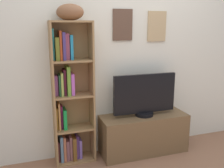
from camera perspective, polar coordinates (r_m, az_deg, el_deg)
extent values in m
cube|color=silver|center=(3.01, 2.24, 6.23)|extent=(4.80, 0.06, 2.34)
cube|color=brown|center=(2.95, 2.45, 13.42)|extent=(0.24, 0.02, 0.35)
cube|color=tan|center=(2.94, 2.49, 13.42)|extent=(0.19, 0.01, 0.30)
cube|color=tan|center=(3.13, 10.25, 12.89)|extent=(0.24, 0.02, 0.36)
cube|color=slate|center=(3.13, 10.29, 12.89)|extent=(0.19, 0.01, 0.31)
cube|color=#977247|center=(2.75, -13.30, -2.76)|extent=(0.02, 0.24, 1.59)
cube|color=#977247|center=(2.82, -4.66, -2.07)|extent=(0.02, 0.24, 1.59)
cube|color=#977247|center=(2.89, -9.31, -1.83)|extent=(0.45, 0.01, 1.59)
cube|color=#977247|center=(3.08, -8.39, -16.61)|extent=(0.41, 0.23, 0.02)
cube|color=#977247|center=(2.91, -8.65, -9.97)|extent=(0.41, 0.23, 0.02)
cube|color=#977247|center=(2.78, -8.92, -2.62)|extent=(0.41, 0.23, 0.02)
cube|color=#977247|center=(2.70, -9.21, 5.30)|extent=(0.41, 0.23, 0.02)
cube|color=#977247|center=(2.68, -9.53, 13.95)|extent=(0.41, 0.23, 0.02)
cube|color=#562629|center=(3.02, -12.18, -14.54)|extent=(0.02, 0.16, 0.24)
cube|color=#5D809E|center=(3.00, -11.59, -14.03)|extent=(0.03, 0.18, 0.31)
cube|color=#AD6245|center=(3.01, -10.93, -14.05)|extent=(0.03, 0.18, 0.30)
cube|color=#784B54|center=(3.03, -10.22, -14.36)|extent=(0.03, 0.17, 0.25)
cube|color=#A86C6F|center=(3.03, -9.53, -13.96)|extent=(0.03, 0.16, 0.28)
cube|color=brown|center=(3.02, -8.77, -14.06)|extent=(0.04, 0.19, 0.27)
cube|color=#5A367D|center=(3.04, -8.08, -13.81)|extent=(0.03, 0.15, 0.28)
cube|color=#7C5EB7|center=(3.06, -7.44, -14.18)|extent=(0.03, 0.16, 0.23)
cube|color=gold|center=(2.88, -12.59, -7.53)|extent=(0.02, 0.14, 0.25)
cube|color=#BF8548|center=(2.85, -12.09, -7.04)|extent=(0.02, 0.17, 0.31)
cube|color=#691748|center=(2.88, -11.57, -7.27)|extent=(0.02, 0.13, 0.26)
cube|color=#16923C|center=(2.87, -10.86, -7.73)|extent=(0.04, 0.17, 0.22)
cube|color=#914B84|center=(2.77, -12.79, -0.28)|extent=(0.04, 0.13, 0.22)
cube|color=#224E2C|center=(2.76, -12.01, -0.16)|extent=(0.02, 0.16, 0.23)
cube|color=#9AAA4C|center=(2.76, -11.51, 0.06)|extent=(0.02, 0.17, 0.25)
cube|color=#4E1629|center=(2.77, -10.88, 0.47)|extent=(0.03, 0.14, 0.28)
cube|color=olive|center=(2.76, -10.07, 0.82)|extent=(0.04, 0.17, 0.32)
cube|color=#BB57C2|center=(2.78, -9.18, 0.08)|extent=(0.04, 0.16, 0.24)
cube|color=#34ADBA|center=(2.71, -13.44, 8.83)|extent=(0.02, 0.13, 0.33)
cube|color=#64661F|center=(2.69, -12.57, 7.90)|extent=(0.04, 0.18, 0.24)
cube|color=#963717|center=(2.69, -11.85, 8.65)|extent=(0.02, 0.18, 0.31)
cube|color=#433375|center=(2.70, -11.12, 8.53)|extent=(0.03, 0.17, 0.29)
cube|color=#974159|center=(2.73, -10.30, 8.45)|extent=(0.04, 0.13, 0.28)
cube|color=teal|center=(2.73, -9.40, 8.33)|extent=(0.03, 0.14, 0.26)
ellipsoid|color=brown|center=(2.68, -9.61, 15.95)|extent=(0.32, 0.25, 0.17)
cube|color=brown|center=(3.15, 7.23, -11.21)|extent=(1.06, 0.38, 0.48)
cube|color=#4D3924|center=(3.00, 8.77, -12.54)|extent=(0.96, 0.01, 0.31)
cylinder|color=black|center=(3.05, 7.37, -6.78)|extent=(0.22, 0.22, 0.04)
cube|color=black|center=(2.98, 7.52, -2.19)|extent=(0.78, 0.04, 0.47)
cube|color=white|center=(2.96, 7.62, -2.25)|extent=(0.74, 0.01, 0.43)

